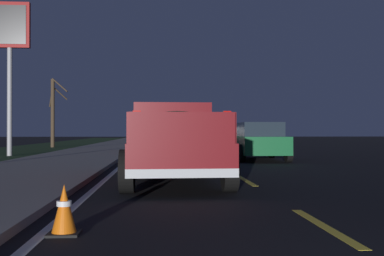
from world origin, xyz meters
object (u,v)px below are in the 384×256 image
(bare_tree_far, at_px, (53,111))
(traffic_cone_near, at_px, (64,210))
(sedan_tan, at_px, (217,137))
(gas_price_sign, at_px, (10,40))
(sedan_green, at_px, (258,141))
(sedan_black, at_px, (162,136))
(sedan_red, at_px, (162,139))
(pickup_truck, at_px, (173,140))

(bare_tree_far, relative_size, traffic_cone_near, 8.79)
(sedan_tan, bearing_deg, gas_price_sign, 122.74)
(sedan_green, xyz_separation_m, sedan_black, (23.80, 3.89, 0.00))
(bare_tree_far, bearing_deg, sedan_black, -45.81)
(sedan_black, bearing_deg, sedan_red, 179.79)
(sedan_black, bearing_deg, gas_price_sign, 159.63)
(gas_price_sign, xyz_separation_m, bare_tree_far, (12.06, 0.66, -2.91))
(pickup_truck, xyz_separation_m, sedan_green, (8.20, -3.71, -0.20))
(sedan_tan, bearing_deg, sedan_red, 140.83)
(pickup_truck, relative_size, gas_price_sign, 0.74)
(gas_price_sign, xyz_separation_m, traffic_cone_near, (-17.62, -6.16, -5.30))
(sedan_black, xyz_separation_m, gas_price_sign, (-19.87, 7.38, 4.80))
(bare_tree_far, distance_m, traffic_cone_near, 30.54)
(sedan_green, height_order, traffic_cone_near, sedan_green)
(traffic_cone_near, bearing_deg, sedan_green, -20.45)
(pickup_truck, distance_m, bare_tree_far, 25.60)
(traffic_cone_near, bearing_deg, sedan_tan, -10.81)
(sedan_green, xyz_separation_m, gas_price_sign, (3.93, 11.26, 4.80))
(traffic_cone_near, bearing_deg, gas_price_sign, 19.26)
(pickup_truck, xyz_separation_m, bare_tree_far, (24.19, 8.21, 1.70))
(sedan_tan, height_order, traffic_cone_near, sedan_tan)
(bare_tree_far, bearing_deg, gas_price_sign, -176.87)
(pickup_truck, bearing_deg, bare_tree_far, 18.75)
(sedan_red, height_order, sedan_black, same)
(sedan_green, bearing_deg, pickup_truck, 155.65)
(gas_price_sign, bearing_deg, sedan_tan, -57.26)
(bare_tree_far, bearing_deg, sedan_red, -139.75)
(sedan_tan, bearing_deg, bare_tree_far, 66.19)
(sedan_black, distance_m, gas_price_sign, 21.73)
(bare_tree_far, bearing_deg, sedan_green, -143.28)
(sedan_green, xyz_separation_m, traffic_cone_near, (-13.69, 5.11, -0.50))
(pickup_truck, distance_m, gas_price_sign, 15.01)
(sedan_tan, xyz_separation_m, bare_tree_far, (5.08, 11.51, 1.89))
(sedan_black, height_order, traffic_cone_near, sedan_black)
(pickup_truck, bearing_deg, gas_price_sign, 31.91)
(sedan_red, distance_m, traffic_cone_near, 20.29)
(sedan_red, height_order, gas_price_sign, gas_price_sign)
(pickup_truck, relative_size, sedan_tan, 1.25)
(sedan_green, relative_size, bare_tree_far, 0.87)
(sedan_green, bearing_deg, gas_price_sign, 70.77)
(sedan_red, height_order, traffic_cone_near, sedan_red)
(pickup_truck, height_order, bare_tree_far, bare_tree_far)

